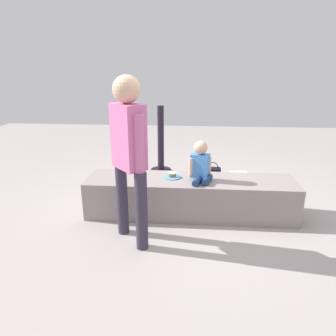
# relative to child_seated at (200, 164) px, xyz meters

# --- Properties ---
(ground_plane) EXTENTS (12.00, 12.00, 0.00)m
(ground_plane) POSITION_rel_child_seated_xyz_m (-0.12, 0.03, -0.68)
(ground_plane) COLOR #A79B98
(concrete_ledge) EXTENTS (2.54, 0.60, 0.46)m
(concrete_ledge) POSITION_rel_child_seated_xyz_m (-0.12, 0.03, -0.44)
(concrete_ledge) COLOR gray
(concrete_ledge) RESTS_ON ground_plane
(child_seated) EXTENTS (0.29, 0.35, 0.48)m
(child_seated) POSITION_rel_child_seated_xyz_m (0.00, 0.00, 0.00)
(child_seated) COLOR navy
(child_seated) RESTS_ON concrete_ledge
(adult_standing) EXTENTS (0.39, 0.40, 1.70)m
(adult_standing) POSITION_rel_child_seated_xyz_m (-0.72, -0.63, 0.35)
(adult_standing) COLOR #30293A
(adult_standing) RESTS_ON ground_plane
(cake_plate) EXTENTS (0.22, 0.22, 0.07)m
(cake_plate) POSITION_rel_child_seated_xyz_m (-0.34, 0.08, -0.19)
(cake_plate) COLOR #4CA5D8
(cake_plate) RESTS_ON concrete_ledge
(gift_bag) EXTENTS (0.19, 0.09, 0.36)m
(gift_bag) POSITION_rel_child_seated_xyz_m (-1.21, 1.20, -0.51)
(gift_bag) COLOR gold
(gift_bag) RESTS_ON ground_plane
(railing_post) EXTENTS (0.36, 0.36, 1.15)m
(railing_post) POSITION_rel_child_seated_xyz_m (-0.64, 1.62, -0.24)
(railing_post) COLOR black
(railing_post) RESTS_ON ground_plane
(water_bottle_near_gift) EXTENTS (0.07, 0.07, 0.18)m
(water_bottle_near_gift) POSITION_rel_child_seated_xyz_m (0.62, 0.94, -0.59)
(water_bottle_near_gift) COLOR silver
(water_bottle_near_gift) RESTS_ON ground_plane
(water_bottle_far_side) EXTENTS (0.07, 0.07, 0.23)m
(water_bottle_far_side) POSITION_rel_child_seated_xyz_m (-0.01, 0.68, -0.57)
(water_bottle_far_side) COLOR silver
(water_bottle_far_side) RESTS_ON ground_plane
(party_cup_red) EXTENTS (0.08, 0.08, 0.09)m
(party_cup_red) POSITION_rel_child_seated_xyz_m (0.85, 1.02, -0.63)
(party_cup_red) COLOR red
(party_cup_red) RESTS_ON ground_plane
(cake_box_white) EXTENTS (0.31, 0.32, 0.14)m
(cake_box_white) POSITION_rel_child_seated_xyz_m (0.67, 1.21, -0.61)
(cake_box_white) COLOR white
(cake_box_white) RESTS_ON ground_plane
(handbag_black_leather) EXTENTS (0.27, 0.14, 0.33)m
(handbag_black_leather) POSITION_rel_child_seated_xyz_m (0.23, 1.19, -0.56)
(handbag_black_leather) COLOR black
(handbag_black_leather) RESTS_ON ground_plane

